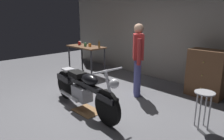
# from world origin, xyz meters

# --- Properties ---
(ground_plane) EXTENTS (12.00, 12.00, 0.00)m
(ground_plane) POSITION_xyz_m (0.00, 0.00, 0.00)
(ground_plane) COLOR slate
(back_wall) EXTENTS (8.00, 0.12, 3.10)m
(back_wall) POSITION_xyz_m (0.00, 2.80, 1.55)
(back_wall) COLOR gray
(back_wall) RESTS_ON ground_plane
(workbench) EXTENTS (1.30, 0.64, 0.90)m
(workbench) POSITION_xyz_m (-1.98, 1.50, 0.79)
(workbench) COLOR brown
(workbench) RESTS_ON ground_plane
(motorcycle) EXTENTS (2.19, 0.60, 1.00)m
(motorcycle) POSITION_xyz_m (0.13, -0.17, 0.45)
(motorcycle) COLOR black
(motorcycle) RESTS_ON ground_plane
(person_standing) EXTENTS (0.42, 0.44, 1.67)m
(person_standing) POSITION_xyz_m (0.35, 1.22, 0.93)
(person_standing) COLOR #525599
(person_standing) RESTS_ON ground_plane
(shop_stool) EXTENTS (0.32, 0.32, 0.64)m
(shop_stool) POSITION_xyz_m (2.05, 0.84, 0.50)
(shop_stool) COLOR #B2B2B7
(shop_stool) RESTS_ON ground_plane
(wooden_dresser) EXTENTS (0.80, 0.47, 1.10)m
(wooden_dresser) POSITION_xyz_m (1.50, 2.30, 0.55)
(wooden_dresser) COLOR brown
(wooden_dresser) RESTS_ON ground_plane
(drip_tray) EXTENTS (0.56, 0.40, 0.01)m
(drip_tray) POSITION_xyz_m (0.22, -0.17, 0.01)
(drip_tray) COLOR olive
(drip_tray) RESTS_ON ground_plane
(mug_orange_travel) EXTENTS (0.12, 0.09, 0.10)m
(mug_orange_travel) POSITION_xyz_m (-1.80, 1.52, 0.95)
(mug_orange_travel) COLOR orange
(mug_orange_travel) RESTS_ON workbench
(mug_red_diner) EXTENTS (0.12, 0.09, 0.11)m
(mug_red_diner) POSITION_xyz_m (-2.33, 1.50, 0.96)
(mug_red_diner) COLOR red
(mug_red_diner) RESTS_ON workbench
(mug_green_speckled) EXTENTS (0.12, 0.08, 0.11)m
(mug_green_speckled) POSITION_xyz_m (-1.94, 1.45, 0.96)
(mug_green_speckled) COLOR #3D7F4C
(mug_green_speckled) RESTS_ON workbench
(mug_white_ceramic) EXTENTS (0.12, 0.09, 0.10)m
(mug_white_ceramic) POSITION_xyz_m (-2.44, 1.61, 0.95)
(mug_white_ceramic) COLOR white
(mug_white_ceramic) RESTS_ON workbench
(bottle) EXTENTS (0.06, 0.06, 0.24)m
(bottle) POSITION_xyz_m (-1.46, 1.61, 1.00)
(bottle) COLOR olive
(bottle) RESTS_ON workbench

